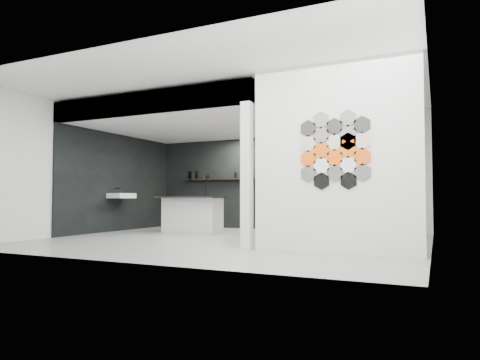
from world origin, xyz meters
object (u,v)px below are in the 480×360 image
at_px(wall_basin, 122,196).
at_px(glass_bowl, 285,175).
at_px(kitchen_island, 192,214).
at_px(partition_panel, 334,157).
at_px(glass_vase, 285,174).
at_px(utensil_cup, 208,177).
at_px(stockpot, 193,175).
at_px(bottle_dark, 235,175).
at_px(kettle, 279,174).

height_order(wall_basin, glass_bowl, glass_bowl).
bearing_deg(glass_bowl, kitchen_island, -138.27).
distance_m(partition_panel, glass_vase, 4.39).
bearing_deg(utensil_cup, kitchen_island, -73.77).
relative_size(glass_bowl, utensil_cup, 1.68).
bearing_deg(stockpot, wall_basin, -109.36).
height_order(glass_vase, bottle_dark, glass_vase).
relative_size(kitchen_island, glass_vase, 10.47).
xyz_separation_m(glass_vase, utensil_cup, (-2.20, 0.00, -0.03)).
height_order(glass_bowl, glass_vase, glass_vase).
distance_m(partition_panel, wall_basin, 5.78).
height_order(partition_panel, bottle_dark, partition_panel).
bearing_deg(stockpot, kitchen_island, -59.37).
height_order(partition_panel, kitchen_island, partition_panel).
bearing_deg(wall_basin, kitchen_island, 17.21).
bearing_deg(bottle_dark, wall_basin, -134.42).
bearing_deg(stockpot, kettle, 0.00).
distance_m(partition_panel, kettle, 4.47).
distance_m(stockpot, utensil_cup, 0.47).
height_order(partition_panel, stockpot, partition_panel).
bearing_deg(wall_basin, glass_vase, 31.35).
relative_size(kitchen_island, glass_bowl, 10.64).
bearing_deg(kettle, partition_panel, -35.18).
distance_m(kitchen_island, utensil_cup, 1.87).
bearing_deg(glass_bowl, wall_basin, -148.65).
bearing_deg(utensil_cup, glass_bowl, 0.00).
distance_m(kettle, glass_bowl, 0.17).
relative_size(wall_basin, glass_vase, 3.93).
height_order(glass_bowl, utensil_cup, glass_bowl).
height_order(kitchen_island, utensil_cup, utensil_cup).
xyz_separation_m(kitchen_island, glass_vase, (1.74, 1.56, 0.97)).
bearing_deg(stockpot, partition_panel, -39.20).
distance_m(partition_panel, bottle_dark, 5.18).
bearing_deg(glass_bowl, stockpot, 180.00).
distance_m(glass_vase, utensil_cup, 2.20).
distance_m(glass_vase, bottle_dark, 1.37).
relative_size(wall_basin, kettle, 3.38).
height_order(stockpot, kettle, stockpot).
height_order(wall_basin, glass_vase, glass_vase).
height_order(partition_panel, utensil_cup, partition_panel).
relative_size(partition_panel, kettle, 15.77).
relative_size(kitchen_island, bottle_dark, 10.82).
xyz_separation_m(stockpot, utensil_cup, (0.47, 0.00, -0.06)).
distance_m(kettle, bottle_dark, 1.20).
distance_m(stockpot, glass_bowl, 2.66).
xyz_separation_m(wall_basin, kitchen_island, (1.65, 0.51, -0.42)).
bearing_deg(kettle, utensil_cup, -155.31).
distance_m(wall_basin, stockpot, 2.26).
bearing_deg(bottle_dark, stockpot, 180.00).
bearing_deg(bottle_dark, kitchen_island, -103.63).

